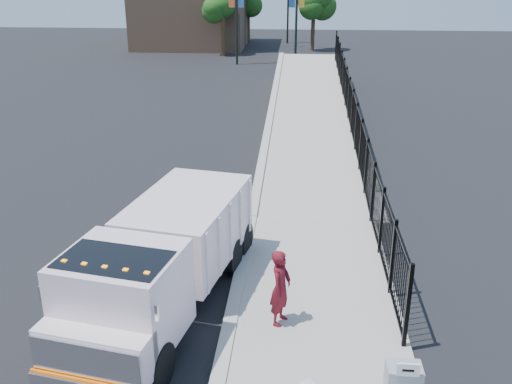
{
  "coord_description": "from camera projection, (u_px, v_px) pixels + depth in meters",
  "views": [
    {
      "loc": [
        1.35,
        -11.63,
        7.17
      ],
      "look_at": [
        0.28,
        2.0,
        1.73
      ],
      "focal_mm": 40.0,
      "sensor_mm": 36.0,
      "label": 1
    }
  ],
  "objects": [
    {
      "name": "tree_2",
      "position": [
        248.0,
        2.0,
        55.24
      ],
      "size": [
        2.64,
        2.64,
        5.32
      ],
      "color": "#382314",
      "rests_on": "ground"
    },
    {
      "name": "tree_1",
      "position": [
        314.0,
        5.0,
        50.45
      ],
      "size": [
        2.3,
        2.3,
        5.15
      ],
      "color": "#382314",
      "rests_on": "ground"
    },
    {
      "name": "tree_0",
      "position": [
        223.0,
        8.0,
        47.25
      ],
      "size": [
        2.26,
        2.26,
        5.13
      ],
      "color": "#382314",
      "rests_on": "ground"
    },
    {
      "name": "curb",
      "position": [
        227.0,
        339.0,
        11.64
      ],
      "size": [
        0.3,
        12.0,
        0.16
      ],
      "primitive_type": "cube",
      "color": "#ADAAA3",
      "rests_on": "ground"
    },
    {
      "name": "iron_fence",
      "position": [
        351.0,
        125.0,
        24.05
      ],
      "size": [
        0.1,
        28.0,
        1.8
      ],
      "primitive_type": "cube",
      "color": "black",
      "rests_on": "ground"
    },
    {
      "name": "light_pole_1",
      "position": [
        293.0,
        6.0,
        42.91
      ],
      "size": [
        3.78,
        0.22,
        8.0
      ],
      "color": "black",
      "rests_on": "ground"
    },
    {
      "name": "sidewalk",
      "position": [
        321.0,
        344.0,
        11.51
      ],
      "size": [
        3.55,
        12.0,
        0.12
      ],
      "primitive_type": "cube",
      "color": "#9E998E",
      "rests_on": "ground"
    },
    {
      "name": "ramp",
      "position": [
        315.0,
        122.0,
        28.19
      ],
      "size": [
        3.95,
        24.06,
        3.19
      ],
      "primitive_type": "cube",
      "rotation": [
        0.06,
        0.0,
        0.0
      ],
      "color": "#9E998E",
      "rests_on": "ground"
    },
    {
      "name": "truck",
      "position": [
        162.0,
        258.0,
        12.29
      ],
      "size": [
        3.4,
        7.05,
        2.32
      ],
      "rotation": [
        0.0,
        0.0,
        -0.19
      ],
      "color": "black",
      "rests_on": "ground"
    },
    {
      "name": "ground",
      "position": [
        238.0,
        290.0,
        13.53
      ],
      "size": [
        120.0,
        120.0,
        0.0
      ],
      "primitive_type": "plane",
      "color": "black",
      "rests_on": "ground"
    },
    {
      "name": "worker",
      "position": [
        281.0,
        288.0,
        11.82
      ],
      "size": [
        0.58,
        0.71,
        1.68
      ],
      "primitive_type": "imported",
      "rotation": [
        0.0,
        0.0,
        1.24
      ],
      "color": "maroon",
      "rests_on": "sidewalk"
    },
    {
      "name": "building",
      "position": [
        192.0,
        2.0,
        53.46
      ],
      "size": [
        10.0,
        10.0,
        8.0
      ],
      "primitive_type": "cube",
      "color": "#8C664C",
      "rests_on": "ground"
    },
    {
      "name": "arrow_sign",
      "position": [
        408.0,
        370.0,
        8.63
      ],
      "size": [
        0.35,
        0.04,
        0.22
      ],
      "primitive_type": "cube",
      "color": "white",
      "rests_on": "utility_cabinet"
    },
    {
      "name": "light_pole_0",
      "position": [
        240.0,
        6.0,
        42.9
      ],
      "size": [
        3.78,
        0.22,
        8.0
      ],
      "color": "black",
      "rests_on": "ground"
    }
  ]
}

